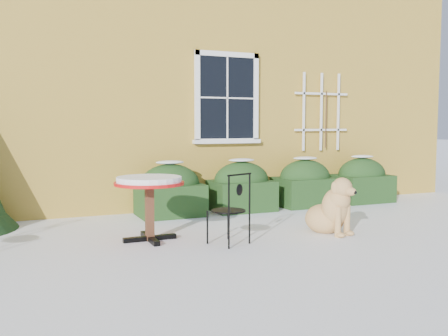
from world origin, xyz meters
name	(u,v)px	position (x,y,z in m)	size (l,w,h in m)	color
ground	(257,249)	(0.00, 0.00, 0.00)	(80.00, 80.00, 0.00)	white
house	(127,54)	(0.00, 7.00, 3.22)	(12.40, 8.40, 6.40)	gold
hedge_row	(274,186)	(1.65, 2.55, 0.40)	(4.95, 0.80, 0.91)	#173213
bistro_table	(149,187)	(-1.08, 0.93, 0.69)	(0.89, 0.89, 0.83)	black
patio_chair_near	(231,209)	(-0.20, 0.33, 0.45)	(0.52, 0.52, 0.90)	black
dog	(332,210)	(1.32, 0.34, 0.33)	(0.63, 0.91, 0.81)	tan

